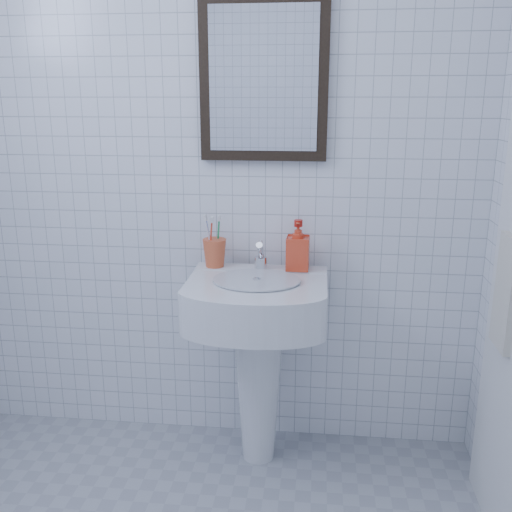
# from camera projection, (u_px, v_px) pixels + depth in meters

# --- Properties ---
(wall_back) EXTENTS (2.20, 0.02, 2.50)m
(wall_back) POSITION_uv_depth(u_px,v_px,m) (215.00, 157.00, 2.32)
(wall_back) COLOR white
(wall_back) RESTS_ON ground
(washbasin) EXTENTS (0.53, 0.39, 0.82)m
(washbasin) POSITION_uv_depth(u_px,v_px,m) (258.00, 339.00, 2.28)
(washbasin) COLOR white
(washbasin) RESTS_ON ground
(faucet) EXTENTS (0.05, 0.11, 0.13)m
(faucet) POSITION_uv_depth(u_px,v_px,m) (261.00, 257.00, 2.29)
(faucet) COLOR silver
(faucet) RESTS_ON washbasin
(toothbrush_cup) EXTENTS (0.12, 0.12, 0.11)m
(toothbrush_cup) POSITION_uv_depth(u_px,v_px,m) (215.00, 253.00, 2.32)
(toothbrush_cup) COLOR #DC5A31
(toothbrush_cup) RESTS_ON washbasin
(soap_dispenser) EXTENTS (0.09, 0.09, 0.20)m
(soap_dispenser) POSITION_uv_depth(u_px,v_px,m) (298.00, 245.00, 2.27)
(soap_dispenser) COLOR red
(soap_dispenser) RESTS_ON washbasin
(wall_mirror) EXTENTS (0.50, 0.04, 0.62)m
(wall_mirror) POSITION_uv_depth(u_px,v_px,m) (264.00, 79.00, 2.20)
(wall_mirror) COLOR black
(wall_mirror) RESTS_ON wall_back
(hand_towel) EXTENTS (0.03, 0.16, 0.38)m
(hand_towel) POSITION_uv_depth(u_px,v_px,m) (507.00, 293.00, 1.85)
(hand_towel) COLOR silver
(hand_towel) RESTS_ON towel_ring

